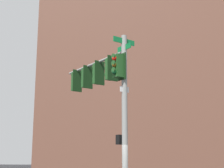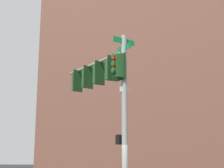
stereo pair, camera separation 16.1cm
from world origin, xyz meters
The scene contains 3 objects.
signal_pole_assembly centered at (-1.32, 1.15, 5.18)m, with size 3.74×4.09×7.23m.
building_brick_midblock centered at (10.37, 36.22, 24.18)m, with size 20.87×19.34×48.36m, color brown.
building_brick_farside centered at (-13.51, 62.68, 24.91)m, with size 19.16×15.61×49.81m, color #4C3328.
Camera 2 is at (0.97, -14.03, 1.95)m, focal length 54.91 mm.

